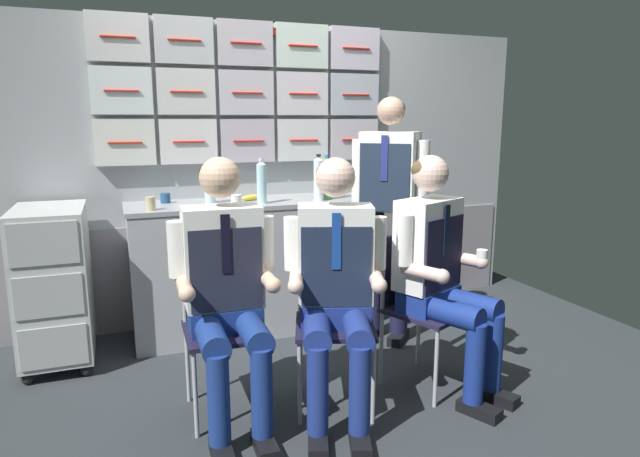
{
  "coord_description": "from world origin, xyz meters",
  "views": [
    {
      "loc": [
        -1.04,
        -2.59,
        1.48
      ],
      "look_at": [
        -0.03,
        0.12,
        0.9
      ],
      "focal_mm": 30.72,
      "sensor_mm": 36.0,
      "label": 1
    }
  ],
  "objects_px": {
    "folding_chair_center": "(334,304)",
    "coffee_cup_spare": "(237,200)",
    "service_trolley": "(54,281)",
    "crew_member_right": "(440,264)",
    "crew_member_left": "(226,279)",
    "folding_chair_left": "(222,309)",
    "crew_member_standing": "(389,201)",
    "water_bottle_blue_cap": "(319,179)",
    "crew_member_center": "(336,277)",
    "folding_chair_right": "(414,292)",
    "snack_banana": "(251,198)"
  },
  "relations": [
    {
      "from": "folding_chair_center",
      "to": "coffee_cup_spare",
      "type": "bearing_deg",
      "value": 107.01
    },
    {
      "from": "water_bottle_blue_cap",
      "to": "coffee_cup_spare",
      "type": "height_order",
      "value": "water_bottle_blue_cap"
    },
    {
      "from": "crew_member_right",
      "to": "crew_member_standing",
      "type": "xyz_separation_m",
      "value": [
        0.07,
        0.74,
        0.24
      ]
    },
    {
      "from": "crew_member_center",
      "to": "coffee_cup_spare",
      "type": "bearing_deg",
      "value": 102.39
    },
    {
      "from": "crew_member_right",
      "to": "coffee_cup_spare",
      "type": "xyz_separation_m",
      "value": [
        -0.87,
        1.09,
        0.24
      ]
    },
    {
      "from": "crew_member_right",
      "to": "coffee_cup_spare",
      "type": "height_order",
      "value": "crew_member_right"
    },
    {
      "from": "crew_member_center",
      "to": "folding_chair_right",
      "type": "bearing_deg",
      "value": 18.53
    },
    {
      "from": "folding_chair_center",
      "to": "folding_chair_right",
      "type": "bearing_deg",
      "value": 4.13
    },
    {
      "from": "snack_banana",
      "to": "crew_member_standing",
      "type": "bearing_deg",
      "value": -33.2
    },
    {
      "from": "crew_member_left",
      "to": "water_bottle_blue_cap",
      "type": "height_order",
      "value": "crew_member_left"
    },
    {
      "from": "service_trolley",
      "to": "water_bottle_blue_cap",
      "type": "xyz_separation_m",
      "value": [
        1.7,
        -0.03,
        0.56
      ]
    },
    {
      "from": "crew_member_left",
      "to": "crew_member_center",
      "type": "height_order",
      "value": "crew_member_left"
    },
    {
      "from": "crew_member_right",
      "to": "crew_member_standing",
      "type": "relative_size",
      "value": 0.8
    },
    {
      "from": "crew_member_center",
      "to": "service_trolley",
      "type": "bearing_deg",
      "value": 139.93
    },
    {
      "from": "folding_chair_left",
      "to": "crew_member_standing",
      "type": "height_order",
      "value": "crew_member_standing"
    },
    {
      "from": "crew_member_standing",
      "to": "water_bottle_blue_cap",
      "type": "xyz_separation_m",
      "value": [
        -0.36,
        0.35,
        0.12
      ]
    },
    {
      "from": "service_trolley",
      "to": "snack_banana",
      "type": "relative_size",
      "value": 5.61
    },
    {
      "from": "service_trolley",
      "to": "crew_member_right",
      "type": "distance_m",
      "value": 2.29
    },
    {
      "from": "folding_chair_left",
      "to": "snack_banana",
      "type": "height_order",
      "value": "snack_banana"
    },
    {
      "from": "snack_banana",
      "to": "crew_member_center",
      "type": "bearing_deg",
      "value": -85.28
    },
    {
      "from": "service_trolley",
      "to": "folding_chair_left",
      "type": "distance_m",
      "value": 1.23
    },
    {
      "from": "folding_chair_left",
      "to": "crew_member_left",
      "type": "bearing_deg",
      "value": -91.41
    },
    {
      "from": "folding_chair_right",
      "to": "crew_member_standing",
      "type": "bearing_deg",
      "value": 77.12
    },
    {
      "from": "folding_chair_center",
      "to": "crew_member_right",
      "type": "distance_m",
      "value": 0.61
    },
    {
      "from": "folding_chair_right",
      "to": "crew_member_standing",
      "type": "xyz_separation_m",
      "value": [
        0.14,
        0.6,
        0.43
      ]
    },
    {
      "from": "crew_member_right",
      "to": "snack_banana",
      "type": "height_order",
      "value": "crew_member_right"
    },
    {
      "from": "snack_banana",
      "to": "water_bottle_blue_cap",
      "type": "bearing_deg",
      "value": -22.11
    },
    {
      "from": "service_trolley",
      "to": "crew_member_standing",
      "type": "relative_size",
      "value": 0.6
    },
    {
      "from": "crew_member_center",
      "to": "coffee_cup_spare",
      "type": "distance_m",
      "value": 1.18
    },
    {
      "from": "crew_member_standing",
      "to": "water_bottle_blue_cap",
      "type": "height_order",
      "value": "crew_member_standing"
    },
    {
      "from": "service_trolley",
      "to": "folding_chair_center",
      "type": "relative_size",
      "value": 1.14
    },
    {
      "from": "crew_member_left",
      "to": "crew_member_right",
      "type": "relative_size",
      "value": 1.01
    },
    {
      "from": "folding_chair_left",
      "to": "coffee_cup_spare",
      "type": "height_order",
      "value": "coffee_cup_spare"
    },
    {
      "from": "service_trolley",
      "to": "folding_chair_center",
      "type": "height_order",
      "value": "service_trolley"
    },
    {
      "from": "water_bottle_blue_cap",
      "to": "snack_banana",
      "type": "xyz_separation_m",
      "value": [
        -0.44,
        0.18,
        -0.13
      ]
    },
    {
      "from": "crew_member_standing",
      "to": "water_bottle_blue_cap",
      "type": "relative_size",
      "value": 5.07
    },
    {
      "from": "folding_chair_center",
      "to": "coffee_cup_spare",
      "type": "xyz_separation_m",
      "value": [
        -0.3,
        0.98,
        0.44
      ]
    },
    {
      "from": "crew_member_standing",
      "to": "crew_member_left",
      "type": "bearing_deg",
      "value": -151.45
    },
    {
      "from": "folding_chair_center",
      "to": "coffee_cup_spare",
      "type": "height_order",
      "value": "coffee_cup_spare"
    },
    {
      "from": "crew_member_right",
      "to": "water_bottle_blue_cap",
      "type": "relative_size",
      "value": 4.05
    },
    {
      "from": "crew_member_left",
      "to": "crew_member_right",
      "type": "bearing_deg",
      "value": -4.1
    },
    {
      "from": "crew_member_left",
      "to": "snack_banana",
      "type": "distance_m",
      "value": 1.27
    },
    {
      "from": "crew_member_right",
      "to": "snack_banana",
      "type": "distance_m",
      "value": 1.47
    },
    {
      "from": "folding_chair_right",
      "to": "crew_member_right",
      "type": "distance_m",
      "value": 0.25
    },
    {
      "from": "crew_member_left",
      "to": "water_bottle_blue_cap",
      "type": "relative_size",
      "value": 4.08
    },
    {
      "from": "folding_chair_left",
      "to": "crew_member_center",
      "type": "distance_m",
      "value": 0.62
    },
    {
      "from": "crew_member_center",
      "to": "crew_member_right",
      "type": "height_order",
      "value": "crew_member_center"
    },
    {
      "from": "crew_member_left",
      "to": "crew_member_right",
      "type": "height_order",
      "value": "crew_member_left"
    },
    {
      "from": "crew_member_standing",
      "to": "snack_banana",
      "type": "relative_size",
      "value": 9.43
    },
    {
      "from": "crew_member_standing",
      "to": "folding_chair_center",
      "type": "bearing_deg",
      "value": -135.32
    }
  ]
}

